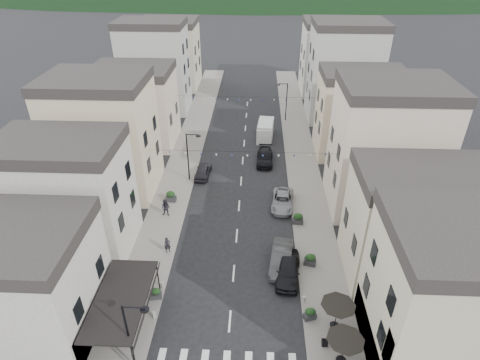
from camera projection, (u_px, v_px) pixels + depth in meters
The scene contains 27 objects.
sidewalk_left at pixel (186, 155), 52.46m from camera, with size 4.00×76.00×0.12m, color slate.
sidewalk_right at pixel (301, 158), 51.89m from camera, with size 4.00×76.00×0.12m, color slate.
boutique_building at pixel (5, 286), 27.75m from camera, with size 12.00×8.00×8.00m, color #ADA99E.
bistro_building at pixel (456, 303), 25.23m from camera, with size 10.00×8.00×10.00m, color #BEB897.
boutique_awning at pixel (125, 299), 27.90m from camera, with size 3.77×7.50×3.28m.
buildings_row_left at pixel (138, 95), 54.43m from camera, with size 10.20×54.16×14.00m.
buildings_row_right at pixel (356, 100), 52.24m from camera, with size 10.20×54.16×14.50m.
cafe_terrace at pixel (345, 342), 25.86m from camera, with size 2.50×8.10×2.53m.
streetlamp_left_near at pixel (132, 331), 24.99m from camera, with size 1.70×0.56×6.00m.
streetlamp_left_far at pixel (190, 152), 45.39m from camera, with size 1.70×0.56×6.00m.
streetlamp_right_far at pixel (285, 98), 60.24m from camera, with size 1.70×0.56×6.00m.
bollards at pixel (229, 323), 29.46m from camera, with size 11.66×10.26×0.60m.
bunting_near at pixel (240, 155), 40.74m from camera, with size 19.00×0.28×0.62m.
bunting_far at pixel (245, 99), 54.34m from camera, with size 19.00×0.28×0.62m.
parked_car_a at pixel (288, 270), 33.58m from camera, with size 1.93×4.79×1.63m, color black.
parked_car_b at pixel (281, 258), 34.76m from camera, with size 1.71×4.91×1.62m, color #323235.
parked_car_c at pixel (282, 201), 42.47m from camera, with size 2.24×4.86×1.35m, color gray.
parked_car_d at pixel (265, 157), 50.62m from camera, with size 2.01×4.94×1.43m, color black.
parked_car_e at pixel (203, 171), 47.72m from camera, with size 1.64×4.08×1.39m, color black.
delivery_van at pixel (265, 130), 56.47m from camera, with size 2.50×5.38×2.50m.
pedestrian_a at pixel (167, 245), 36.08m from camera, with size 0.59×0.38×1.61m, color black.
pedestrian_b at pixel (166, 208), 40.70m from camera, with size 0.93×0.72×1.91m, color black.
planter_la at pixel (156, 293), 31.63m from camera, with size 0.99×0.64×1.03m.
planter_lb at pixel (171, 196), 43.11m from camera, with size 1.13×0.66×1.23m.
planter_ra at pixel (310, 314), 29.93m from camera, with size 1.06×0.81×1.05m.
planter_rb at pixel (310, 260), 34.80m from camera, with size 1.15×0.81×1.17m.
planter_rc at pixel (298, 219), 39.78m from camera, with size 1.10×0.65×1.20m.
Camera 1 is at (1.67, -13.98, 24.87)m, focal length 30.00 mm.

